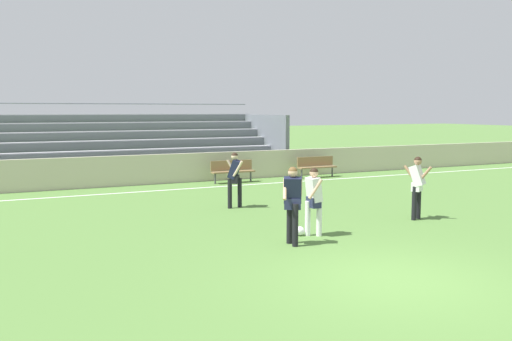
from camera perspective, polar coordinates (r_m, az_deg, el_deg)
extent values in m
plane|color=#517A38|center=(9.71, 14.63, -11.31)|extent=(160.00, 160.00, 0.00)
cube|color=white|center=(19.99, -7.41, -1.96)|extent=(44.00, 0.12, 0.01)
cube|color=beige|center=(21.58, -8.85, 0.23)|extent=(48.00, 0.16, 1.19)
cube|color=#B2B2B7|center=(22.20, -19.36, -0.43)|extent=(19.55, 0.36, 0.08)
cube|color=slate|center=(22.03, -19.28, -0.99)|extent=(19.55, 0.04, 0.39)
cube|color=#B2B2B7|center=(22.94, -19.59, 0.74)|extent=(19.55, 0.36, 0.08)
cube|color=slate|center=(22.76, -19.52, 0.22)|extent=(19.55, 0.04, 0.39)
cube|color=#B2B2B7|center=(23.69, -19.81, 1.84)|extent=(19.55, 0.36, 0.08)
cube|color=slate|center=(23.51, -19.75, 1.34)|extent=(19.55, 0.04, 0.39)
cube|color=#B2B2B7|center=(24.45, -20.02, 2.88)|extent=(19.55, 0.36, 0.08)
cube|color=slate|center=(24.26, -19.96, 2.40)|extent=(19.55, 0.04, 0.39)
cube|color=#B2B2B7|center=(25.21, -20.21, 3.85)|extent=(19.55, 0.36, 0.08)
cube|color=slate|center=(25.02, -20.15, 3.39)|extent=(19.55, 0.04, 0.39)
cube|color=#B2B2B7|center=(25.98, -20.40, 4.76)|extent=(19.55, 0.36, 0.08)
cube|color=slate|center=(25.79, -20.34, 4.32)|extent=(19.55, 0.04, 0.39)
cube|color=#B2B2B7|center=(26.76, -20.57, 5.62)|extent=(19.55, 0.36, 0.08)
cube|color=slate|center=(26.56, -20.52, 5.20)|extent=(19.55, 0.04, 0.39)
cube|color=slate|center=(27.07, 0.86, 3.18)|extent=(0.20, 5.08, 2.70)
cylinder|color=slate|center=(27.01, -20.66, 6.79)|extent=(19.55, 0.06, 0.06)
cube|color=olive|center=(21.42, -2.48, -0.13)|extent=(1.80, 0.40, 0.06)
cube|color=olive|center=(21.56, -2.66, 0.58)|extent=(1.80, 0.05, 0.40)
cylinder|color=#47474C|center=(21.16, -4.43, -0.84)|extent=(0.07, 0.07, 0.45)
cylinder|color=#47474C|center=(21.75, -0.58, -0.62)|extent=(0.07, 0.07, 0.45)
cube|color=olive|center=(23.23, 6.62, 0.35)|extent=(1.80, 0.40, 0.06)
cube|color=olive|center=(23.35, 6.40, 1.00)|extent=(1.80, 0.05, 0.40)
cylinder|color=#47474C|center=(22.85, 4.95, -0.30)|extent=(0.07, 0.07, 0.45)
cylinder|color=#47474C|center=(23.67, 8.23, -0.11)|extent=(0.07, 0.07, 0.45)
cylinder|color=black|center=(11.74, 3.63, -5.63)|extent=(0.13, 0.13, 0.94)
cylinder|color=black|center=(11.49, 4.26, -5.90)|extent=(0.13, 0.13, 0.94)
cube|color=#232847|center=(11.53, 3.96, -3.59)|extent=(0.42, 0.37, 0.24)
cube|color=#191E38|center=(11.48, 3.97, -2.11)|extent=(0.48, 0.46, 0.59)
cylinder|color=#D6A884|center=(11.58, 4.80, -1.85)|extent=(0.26, 0.38, 0.45)
cylinder|color=#D6A884|center=(11.36, 3.13, -2.00)|extent=(0.26, 0.38, 0.45)
sphere|color=#D6A884|center=(11.43, 3.99, -0.20)|extent=(0.21, 0.21, 0.21)
sphere|color=brown|center=(11.42, 3.99, -0.10)|extent=(0.20, 0.20, 0.20)
cylinder|color=white|center=(12.49, 5.60, -5.17)|extent=(0.13, 0.13, 0.82)
cylinder|color=white|center=(12.49, 6.82, -5.19)|extent=(0.13, 0.13, 0.82)
cube|color=#232847|center=(12.42, 6.23, -3.42)|extent=(0.23, 0.37, 0.24)
cube|color=white|center=(12.37, 6.25, -2.05)|extent=(0.30, 0.39, 0.58)
cylinder|color=#D6A884|center=(12.55, 6.09, -1.74)|extent=(0.37, 0.09, 0.46)
cylinder|color=#D6A884|center=(12.17, 6.42, -2.01)|extent=(0.37, 0.09, 0.46)
sphere|color=#D6A884|center=(12.32, 6.27, -0.28)|extent=(0.21, 0.21, 0.21)
sphere|color=black|center=(12.32, 6.28, -0.18)|extent=(0.20, 0.20, 0.20)
cylinder|color=black|center=(16.06, -1.77, -2.40)|extent=(0.13, 0.13, 0.89)
cylinder|color=black|center=(15.87, -2.84, -2.51)|extent=(0.13, 0.13, 0.89)
cube|color=black|center=(15.90, -2.31, -0.94)|extent=(0.39, 0.42, 0.24)
cube|color=#191E38|center=(15.86, -2.32, 0.13)|extent=(0.54, 0.53, 0.60)
cylinder|color=beige|center=(15.67, -1.97, 0.19)|extent=(0.31, 0.25, 0.49)
cylinder|color=beige|center=(16.05, -2.65, 0.34)|extent=(0.31, 0.25, 0.49)
sphere|color=beige|center=(15.83, -2.32, 1.52)|extent=(0.21, 0.21, 0.21)
sphere|color=black|center=(15.82, -2.32, 1.59)|extent=(0.20, 0.20, 0.20)
cylinder|color=black|center=(14.78, 16.70, -3.40)|extent=(0.13, 0.13, 0.92)
cylinder|color=black|center=(15.02, 17.13, -3.26)|extent=(0.13, 0.13, 0.92)
cube|color=white|center=(14.83, 16.97, -1.67)|extent=(0.42, 0.38, 0.24)
cube|color=white|center=(14.79, 17.01, -0.52)|extent=(0.53, 0.54, 0.60)
cylinder|color=#A87A5B|center=(14.83, 16.28, -0.33)|extent=(0.26, 0.36, 0.46)
cylinder|color=#A87A5B|center=(14.74, 17.76, -0.41)|extent=(0.26, 0.36, 0.46)
sphere|color=#A87A5B|center=(14.75, 17.06, 0.97)|extent=(0.21, 0.21, 0.21)
sphere|color=black|center=(14.75, 17.06, 1.05)|extent=(0.20, 0.20, 0.20)
sphere|color=white|center=(12.54, 4.74, -6.52)|extent=(0.22, 0.22, 0.22)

